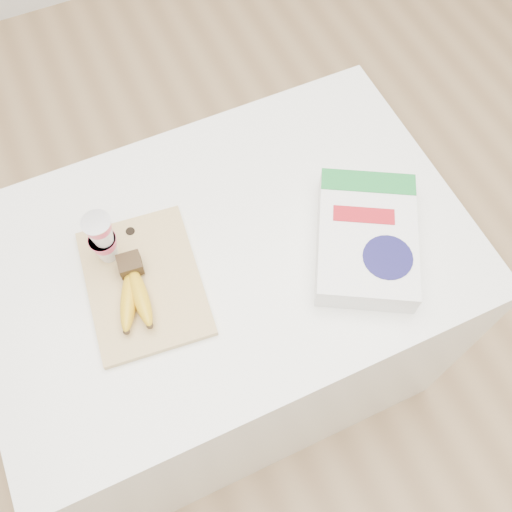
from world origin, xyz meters
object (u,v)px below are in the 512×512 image
(cereal_box, at_px, (366,238))
(yogurt_stack, at_px, (102,238))
(table, at_px, (231,317))
(cutting_board, at_px, (144,282))
(bananas, at_px, (134,292))

(cereal_box, bearing_deg, yogurt_stack, -171.85)
(table, xyz_separation_m, yogurt_stack, (-0.23, 0.08, 0.49))
(cutting_board, xyz_separation_m, bananas, (-0.03, -0.03, 0.03))
(bananas, bearing_deg, table, 8.72)
(cutting_board, distance_m, yogurt_stack, 0.13)
(table, bearing_deg, bananas, -171.28)
(table, xyz_separation_m, cereal_box, (0.28, -0.12, 0.44))
(bananas, relative_size, cereal_box, 0.48)
(bananas, bearing_deg, cutting_board, 44.31)
(cutting_board, relative_size, cereal_box, 0.87)
(table, height_order, cereal_box, cereal_box)
(bananas, relative_size, yogurt_stack, 1.26)
(table, xyz_separation_m, cutting_board, (-0.18, -0.01, 0.41))
(table, height_order, cutting_board, cutting_board)
(bananas, distance_m, yogurt_stack, 0.13)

